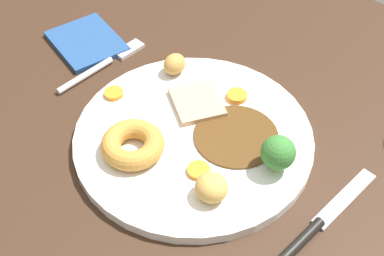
% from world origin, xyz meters
% --- Properties ---
extents(dining_table, '(1.20, 0.84, 0.04)m').
position_xyz_m(dining_table, '(0.00, 0.00, 0.02)').
color(dining_table, '#382316').
rests_on(dining_table, ground).
extents(dinner_plate, '(0.30, 0.30, 0.01)m').
position_xyz_m(dinner_plate, '(-0.00, -0.02, 0.04)').
color(dinner_plate, white).
rests_on(dinner_plate, dining_table).
extents(gravy_pool, '(0.11, 0.11, 0.00)m').
position_xyz_m(gravy_pool, '(0.04, 0.02, 0.05)').
color(gravy_pool, '#563819').
rests_on(gravy_pool, dinner_plate).
extents(meat_slice_main, '(0.09, 0.09, 0.01)m').
position_xyz_m(meat_slice_main, '(-0.03, 0.03, 0.05)').
color(meat_slice_main, tan).
rests_on(meat_slice_main, dinner_plate).
extents(yorkshire_pudding, '(0.08, 0.08, 0.02)m').
position_xyz_m(yorkshire_pudding, '(-0.04, -0.08, 0.06)').
color(yorkshire_pudding, '#C68938').
rests_on(yorkshire_pudding, dinner_plate).
extents(roast_potato_left, '(0.05, 0.05, 0.03)m').
position_xyz_m(roast_potato_left, '(0.08, -0.07, 0.06)').
color(roast_potato_left, tan).
rests_on(roast_potato_left, dinner_plate).
extents(roast_potato_right, '(0.03, 0.04, 0.03)m').
position_xyz_m(roast_potato_right, '(-0.10, 0.06, 0.06)').
color(roast_potato_right, '#BC8C42').
rests_on(roast_potato_right, dinner_plate).
extents(carrot_coin_front, '(0.03, 0.03, 0.01)m').
position_xyz_m(carrot_coin_front, '(-0.13, -0.03, 0.05)').
color(carrot_coin_front, orange).
rests_on(carrot_coin_front, dinner_plate).
extents(carrot_coin_back, '(0.03, 0.03, 0.01)m').
position_xyz_m(carrot_coin_back, '(0.00, 0.07, 0.05)').
color(carrot_coin_back, orange).
rests_on(carrot_coin_back, dinner_plate).
extents(carrot_coin_side, '(0.03, 0.03, 0.01)m').
position_xyz_m(carrot_coin_side, '(0.04, -0.06, 0.05)').
color(carrot_coin_side, orange).
rests_on(carrot_coin_side, dinner_plate).
extents(broccoli_floret, '(0.04, 0.04, 0.05)m').
position_xyz_m(broccoli_floret, '(0.11, 0.01, 0.08)').
color(broccoli_floret, '#8CB766').
rests_on(broccoli_floret, dinner_plate).
extents(fork, '(0.02, 0.15, 0.01)m').
position_xyz_m(fork, '(-0.19, 0.01, 0.04)').
color(fork, silver).
rests_on(fork, dining_table).
extents(knife, '(0.03, 0.19, 0.01)m').
position_xyz_m(knife, '(0.19, -0.03, 0.04)').
color(knife, black).
rests_on(knife, dining_table).
extents(folded_napkin, '(0.13, 0.11, 0.01)m').
position_xyz_m(folded_napkin, '(-0.25, 0.03, 0.04)').
color(folded_napkin, navy).
rests_on(folded_napkin, dining_table).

